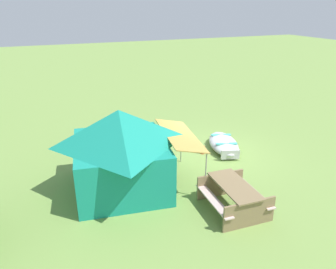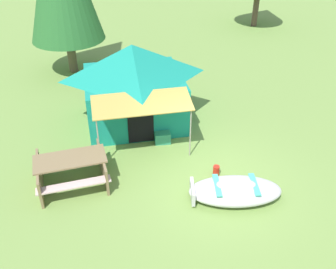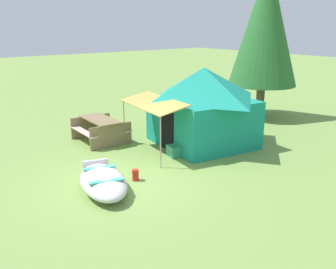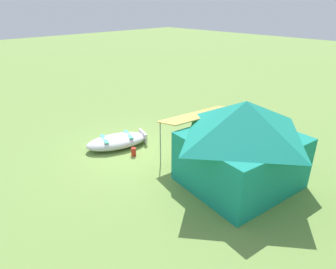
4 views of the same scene
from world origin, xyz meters
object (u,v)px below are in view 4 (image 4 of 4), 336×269
at_px(canvas_cabin_tent, 242,143).
at_px(cooler_box, 191,164).
at_px(fuel_can, 134,152).
at_px(beached_rowboat, 117,141).
at_px(picnic_table, 219,124).

xyz_separation_m(canvas_cabin_tent, cooler_box, (0.41, -1.52, -1.16)).
distance_m(cooler_box, fuel_can, 2.14).
bearing_deg(fuel_can, cooler_box, 111.96).
relative_size(beached_rowboat, canvas_cabin_tent, 0.59).
relative_size(cooler_box, fuel_can, 1.56).
xyz_separation_m(beached_rowboat, fuel_can, (-0.02, 0.96, -0.10)).
bearing_deg(canvas_cabin_tent, picnic_table, -133.37).
height_order(beached_rowboat, fuel_can, beached_rowboat).
height_order(picnic_table, cooler_box, picnic_table).
bearing_deg(cooler_box, picnic_table, -160.17).
relative_size(canvas_cabin_tent, fuel_can, 14.27).
xyz_separation_m(picnic_table, cooler_box, (2.79, 1.01, -0.33)).
bearing_deg(beached_rowboat, canvas_cabin_tent, 105.37).
bearing_deg(picnic_table, fuel_can, -15.27).
xyz_separation_m(cooler_box, fuel_can, (0.80, -1.99, -0.02)).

